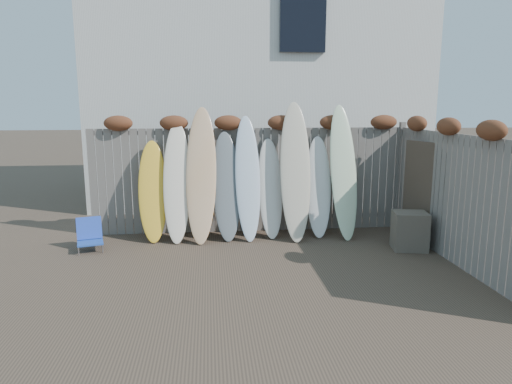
{
  "coord_description": "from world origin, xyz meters",
  "views": [
    {
      "loc": [
        -0.77,
        -6.22,
        2.44
      ],
      "look_at": [
        0.0,
        1.2,
        1.0
      ],
      "focal_mm": 32.0,
      "sensor_mm": 36.0,
      "label": 1
    }
  ],
  "objects": [
    {
      "name": "surfboard_5",
      "position": [
        0.35,
        2.02,
        0.91
      ],
      "size": [
        0.48,
        0.66,
        1.82
      ],
      "primitive_type": "ellipsoid",
      "rotation": [
        -0.31,
        0.0,
        0.03
      ],
      "color": "silver",
      "rests_on": "ground"
    },
    {
      "name": "wooden_crate",
      "position": [
        2.6,
        0.95,
        0.32
      ],
      "size": [
        0.63,
        0.56,
        0.65
      ],
      "primitive_type": "cube",
      "rotation": [
        0.0,
        0.0,
        -0.18
      ],
      "color": "#474135",
      "rests_on": "ground"
    },
    {
      "name": "surfboard_0",
      "position": [
        -1.79,
        1.99,
        0.9
      ],
      "size": [
        0.55,
        0.67,
        1.8
      ],
      "primitive_type": "ellipsoid",
      "rotation": [
        -0.31,
        0.0,
        0.06
      ],
      "color": "yellow",
      "rests_on": "ground"
    },
    {
      "name": "right_fence",
      "position": [
        2.99,
        0.25,
        1.14
      ],
      "size": [
        0.28,
        4.4,
        2.24
      ],
      "color": "slate",
      "rests_on": "ground"
    },
    {
      "name": "surfboard_1",
      "position": [
        -1.35,
        1.95,
        1.07
      ],
      "size": [
        0.51,
        0.77,
        2.13
      ],
      "primitive_type": "ellipsoid",
      "rotation": [
        -0.31,
        0.0,
        -0.03
      ],
      "color": "white",
      "rests_on": "ground"
    },
    {
      "name": "surfboard_3",
      "position": [
        -0.46,
        1.96,
        0.98
      ],
      "size": [
        0.55,
        0.72,
        1.95
      ],
      "primitive_type": "ellipsoid",
      "rotation": [
        -0.31,
        0.0,
        0.06
      ],
      "color": "slate",
      "rests_on": "ground"
    },
    {
      "name": "house",
      "position": [
        0.5,
        6.5,
        3.2
      ],
      "size": [
        8.5,
        5.5,
        6.33
      ],
      "color": "silver",
      "rests_on": "ground"
    },
    {
      "name": "lattice_panel",
      "position": [
        2.98,
        1.12,
        0.9
      ],
      "size": [
        0.41,
        1.16,
        1.81
      ],
      "primitive_type": "cube",
      "rotation": [
        0.0,
        0.0,
        0.3
      ],
      "color": "#433228",
      "rests_on": "ground"
    },
    {
      "name": "surfboard_2",
      "position": [
        -0.91,
        1.9,
        1.2
      ],
      "size": [
        0.62,
        0.89,
        2.4
      ],
      "primitive_type": "ellipsoid",
      "rotation": [
        -0.31,
        0.0,
        -0.09
      ],
      "color": "#EAB478",
      "rests_on": "ground"
    },
    {
      "name": "surfboard_6",
      "position": [
        0.79,
        1.87,
        1.25
      ],
      "size": [
        0.61,
        0.9,
        2.49
      ],
      "primitive_type": "ellipsoid",
      "rotation": [
        -0.31,
        0.0,
        -0.07
      ],
      "color": "beige",
      "rests_on": "ground"
    },
    {
      "name": "surfboard_4",
      "position": [
        -0.07,
        1.96,
        1.12
      ],
      "size": [
        0.48,
        0.8,
        2.24
      ],
      "primitive_type": "ellipsoid",
      "rotation": [
        -0.31,
        0.0,
        0.03
      ],
      "color": "silver",
      "rests_on": "ground"
    },
    {
      "name": "surfboard_7",
      "position": [
        1.26,
        2.01,
        0.93
      ],
      "size": [
        0.53,
        0.71,
        1.85
      ],
      "primitive_type": "ellipsoid",
      "rotation": [
        -0.31,
        0.0,
        -0.1
      ],
      "color": "white",
      "rests_on": "ground"
    },
    {
      "name": "surfboard_8",
      "position": [
        1.69,
        1.88,
        1.22
      ],
      "size": [
        0.51,
        0.87,
        2.44
      ],
      "primitive_type": "ellipsoid",
      "rotation": [
        -0.31,
        0.0,
        0.03
      ],
      "color": "beige",
      "rests_on": "ground"
    },
    {
      "name": "back_fence",
      "position": [
        0.06,
        2.39,
        1.18
      ],
      "size": [
        6.05,
        0.28,
        2.24
      ],
      "color": "slate",
      "rests_on": "ground"
    },
    {
      "name": "beach_chair",
      "position": [
        -2.81,
        1.48,
        0.25
      ],
      "size": [
        0.51,
        0.53,
        0.55
      ],
      "color": "#234CAF",
      "rests_on": "ground"
    },
    {
      "name": "ground",
      "position": [
        0.0,
        0.0,
        0.0
      ],
      "size": [
        80.0,
        80.0,
        0.0
      ],
      "primitive_type": "plane",
      "color": "#493A2D"
    }
  ]
}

